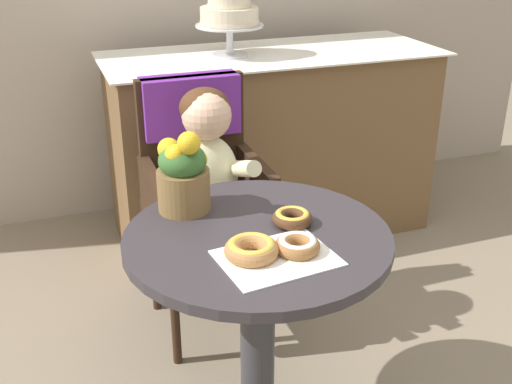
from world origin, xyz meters
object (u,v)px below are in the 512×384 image
(seated_child, at_px, (211,171))
(tiered_cake_stand, at_px, (229,14))
(wicker_chair, at_px, (199,165))
(flower_vase, at_px, (183,174))
(cafe_table, at_px, (258,300))
(donut_front, at_px, (292,217))
(donut_side, at_px, (297,245))
(donut_mid, at_px, (251,249))

(seated_child, height_order, tiered_cake_stand, tiered_cake_stand)
(wicker_chair, bearing_deg, tiered_cake_stand, 59.98)
(flower_vase, distance_m, tiered_cake_stand, 1.22)
(cafe_table, height_order, donut_front, donut_front)
(seated_child, distance_m, donut_side, 0.69)
(cafe_table, height_order, tiered_cake_stand, tiered_cake_stand)
(seated_child, relative_size, tiered_cake_stand, 2.42)
(donut_front, xyz_separation_m, donut_mid, (-0.16, -0.13, 0.00))
(cafe_table, xyz_separation_m, wicker_chair, (0.03, 0.71, 0.13))
(donut_front, relative_size, donut_mid, 0.81)
(wicker_chair, height_order, flower_vase, flower_vase)
(cafe_table, distance_m, donut_side, 0.27)
(tiered_cake_stand, bearing_deg, flower_vase, -114.26)
(donut_side, bearing_deg, flower_vase, 121.21)
(donut_side, height_order, flower_vase, flower_vase)
(donut_front, height_order, donut_mid, donut_mid)
(flower_vase, xyz_separation_m, tiered_cake_stand, (0.49, 1.09, 0.25))
(cafe_table, xyz_separation_m, tiered_cake_stand, (0.34, 1.30, 0.57))
(donut_side, xyz_separation_m, flower_vase, (-0.21, 0.34, 0.09))
(donut_mid, distance_m, donut_side, 0.12)
(cafe_table, bearing_deg, donut_front, 9.70)
(cafe_table, distance_m, tiered_cake_stand, 1.46)
(donut_front, bearing_deg, flower_vase, 142.82)
(donut_front, bearing_deg, tiered_cake_stand, 79.51)
(tiered_cake_stand, bearing_deg, donut_mid, -105.89)
(seated_child, height_order, donut_front, seated_child)
(cafe_table, height_order, seated_child, seated_child)
(wicker_chair, relative_size, donut_mid, 7.00)
(flower_vase, bearing_deg, wicker_chair, 70.58)
(donut_front, distance_m, donut_mid, 0.21)
(donut_side, bearing_deg, seated_child, 92.39)
(wicker_chair, bearing_deg, cafe_table, -94.37)
(wicker_chair, xyz_separation_m, tiered_cake_stand, (0.31, 0.59, 0.44))
(donut_mid, height_order, donut_side, donut_mid)
(seated_child, bearing_deg, donut_mid, -97.48)
(cafe_table, xyz_separation_m, donut_mid, (-0.06, -0.11, 0.24))
(seated_child, xyz_separation_m, tiered_cake_stand, (0.31, 0.74, 0.40))
(wicker_chair, bearing_deg, donut_mid, -97.98)
(wicker_chair, xyz_separation_m, donut_front, (0.08, -0.69, 0.10))
(cafe_table, xyz_separation_m, seated_child, (0.03, 0.56, 0.17))
(donut_mid, height_order, flower_vase, flower_vase)
(cafe_table, bearing_deg, donut_side, -65.21)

